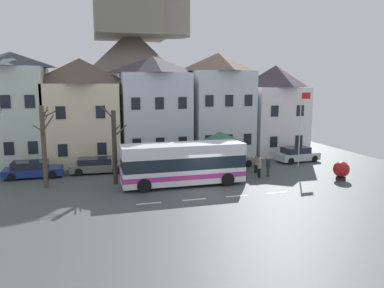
{
  "coord_description": "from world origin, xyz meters",
  "views": [
    {
      "loc": [
        -7.81,
        -24.6,
        7.56
      ],
      "look_at": [
        0.16,
        4.71,
        2.58
      ],
      "focal_mm": 34.75,
      "sensor_mm": 36.0,
      "label": 1
    }
  ],
  "objects_px": {
    "pedestrian_02": "(259,166)",
    "parked_car_02": "(32,169)",
    "townhouse_01": "(82,112)",
    "transit_bus": "(183,164)",
    "townhouse_02": "(154,108)",
    "parked_car_01": "(297,154)",
    "parked_car_00": "(97,165)",
    "bare_tree_00": "(115,146)",
    "townhouse_04": "(274,110)",
    "parked_car_03": "(231,160)",
    "townhouse_00": "(14,110)",
    "bus_shelter": "(220,138)",
    "pedestrian_01": "(256,164)",
    "townhouse_03": "(218,105)",
    "pedestrian_03": "(236,164)",
    "flagpole": "(301,124)",
    "hilltop_castle": "(133,79)",
    "pedestrian_00": "(268,165)",
    "harbour_buoy": "(341,170)",
    "public_bench": "(200,162)",
    "bare_tree_01": "(44,145)"
  },
  "relations": [
    {
      "from": "pedestrian_01",
      "to": "bare_tree_00",
      "type": "distance_m",
      "value": 12.02
    },
    {
      "from": "flagpole",
      "to": "townhouse_00",
      "type": "bearing_deg",
      "value": 163.65
    },
    {
      "from": "townhouse_01",
      "to": "flagpole",
      "type": "relative_size",
      "value": 1.44
    },
    {
      "from": "hilltop_castle",
      "to": "parked_car_02",
      "type": "distance_m",
      "value": 26.23
    },
    {
      "from": "parked_car_00",
      "to": "pedestrian_02",
      "type": "bearing_deg",
      "value": -19.0
    },
    {
      "from": "public_bench",
      "to": "bare_tree_01",
      "type": "height_order",
      "value": "bare_tree_01"
    },
    {
      "from": "pedestrian_00",
      "to": "pedestrian_02",
      "type": "relative_size",
      "value": 0.99
    },
    {
      "from": "townhouse_01",
      "to": "pedestrian_03",
      "type": "distance_m",
      "value": 15.26
    },
    {
      "from": "pedestrian_03",
      "to": "pedestrian_02",
      "type": "bearing_deg",
      "value": -47.29
    },
    {
      "from": "bus_shelter",
      "to": "flagpole",
      "type": "height_order",
      "value": "flagpole"
    },
    {
      "from": "pedestrian_03",
      "to": "flagpole",
      "type": "height_order",
      "value": "flagpole"
    },
    {
      "from": "parked_car_03",
      "to": "townhouse_03",
      "type": "bearing_deg",
      "value": 75.22
    },
    {
      "from": "townhouse_02",
      "to": "transit_bus",
      "type": "xyz_separation_m",
      "value": [
        0.4,
        -10.42,
        -3.51
      ]
    },
    {
      "from": "parked_car_03",
      "to": "pedestrian_01",
      "type": "height_order",
      "value": "pedestrian_01"
    },
    {
      "from": "townhouse_02",
      "to": "pedestrian_02",
      "type": "height_order",
      "value": "townhouse_02"
    },
    {
      "from": "pedestrian_00",
      "to": "bare_tree_00",
      "type": "bearing_deg",
      "value": 175.57
    },
    {
      "from": "pedestrian_03",
      "to": "harbour_buoy",
      "type": "xyz_separation_m",
      "value": [
        7.3,
        -3.89,
        -0.1
      ]
    },
    {
      "from": "townhouse_02",
      "to": "bus_shelter",
      "type": "xyz_separation_m",
      "value": [
        4.44,
        -7.17,
        -2.17
      ]
    },
    {
      "from": "townhouse_04",
      "to": "pedestrian_02",
      "type": "xyz_separation_m",
      "value": [
        -6.2,
        -9.59,
        -3.76
      ]
    },
    {
      "from": "parked_car_01",
      "to": "bare_tree_00",
      "type": "bearing_deg",
      "value": -175.12
    },
    {
      "from": "bus_shelter",
      "to": "harbour_buoy",
      "type": "height_order",
      "value": "bus_shelter"
    },
    {
      "from": "townhouse_01",
      "to": "parked_car_00",
      "type": "relative_size",
      "value": 2.1
    },
    {
      "from": "townhouse_02",
      "to": "parked_car_00",
      "type": "bearing_deg",
      "value": -140.46
    },
    {
      "from": "parked_car_00",
      "to": "pedestrian_01",
      "type": "height_order",
      "value": "pedestrian_01"
    },
    {
      "from": "bus_shelter",
      "to": "pedestrian_00",
      "type": "xyz_separation_m",
      "value": [
        3.32,
        -2.53,
        -2.02
      ]
    },
    {
      "from": "townhouse_00",
      "to": "bare_tree_00",
      "type": "height_order",
      "value": "townhouse_00"
    },
    {
      "from": "parked_car_02",
      "to": "pedestrian_01",
      "type": "xyz_separation_m",
      "value": [
        18.21,
        -3.29,
        0.13
      ]
    },
    {
      "from": "bare_tree_00",
      "to": "townhouse_04",
      "type": "bearing_deg",
      "value": 25.63
    },
    {
      "from": "hilltop_castle",
      "to": "bare_tree_00",
      "type": "relative_size",
      "value": 5.42
    },
    {
      "from": "townhouse_04",
      "to": "parked_car_03",
      "type": "height_order",
      "value": "townhouse_04"
    },
    {
      "from": "parked_car_00",
      "to": "public_bench",
      "type": "bearing_deg",
      "value": 1.38
    },
    {
      "from": "townhouse_00",
      "to": "parked_car_00",
      "type": "distance_m",
      "value": 9.8
    },
    {
      "from": "flagpole",
      "to": "townhouse_04",
      "type": "bearing_deg",
      "value": 82.95
    },
    {
      "from": "pedestrian_01",
      "to": "pedestrian_03",
      "type": "bearing_deg",
      "value": -175.67
    },
    {
      "from": "pedestrian_02",
      "to": "parked_car_02",
      "type": "bearing_deg",
      "value": 164.41
    },
    {
      "from": "pedestrian_03",
      "to": "parked_car_01",
      "type": "bearing_deg",
      "value": 23.34
    },
    {
      "from": "townhouse_03",
      "to": "bare_tree_00",
      "type": "distance_m",
      "value": 14.52
    },
    {
      "from": "townhouse_03",
      "to": "parked_car_01",
      "type": "distance_m",
      "value": 9.44
    },
    {
      "from": "parked_car_02",
      "to": "pedestrian_02",
      "type": "distance_m",
      "value": 18.4
    },
    {
      "from": "pedestrian_00",
      "to": "harbour_buoy",
      "type": "height_order",
      "value": "pedestrian_00"
    },
    {
      "from": "pedestrian_03",
      "to": "pedestrian_00",
      "type": "bearing_deg",
      "value": -29.14
    },
    {
      "from": "townhouse_01",
      "to": "transit_bus",
      "type": "height_order",
      "value": "townhouse_01"
    },
    {
      "from": "townhouse_02",
      "to": "parked_car_01",
      "type": "height_order",
      "value": "townhouse_02"
    },
    {
      "from": "townhouse_04",
      "to": "bare_tree_00",
      "type": "height_order",
      "value": "townhouse_04"
    },
    {
      "from": "townhouse_00",
      "to": "parked_car_02",
      "type": "bearing_deg",
      "value": -69.45
    },
    {
      "from": "parked_car_01",
      "to": "harbour_buoy",
      "type": "height_order",
      "value": "harbour_buoy"
    },
    {
      "from": "parked_car_02",
      "to": "hilltop_castle",
      "type": "bearing_deg",
      "value": 64.56
    },
    {
      "from": "townhouse_03",
      "to": "hilltop_castle",
      "type": "height_order",
      "value": "hilltop_castle"
    },
    {
      "from": "bus_shelter",
      "to": "public_bench",
      "type": "bearing_deg",
      "value": 118.32
    },
    {
      "from": "townhouse_03",
      "to": "pedestrian_00",
      "type": "distance_m",
      "value": 10.8
    }
  ]
}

